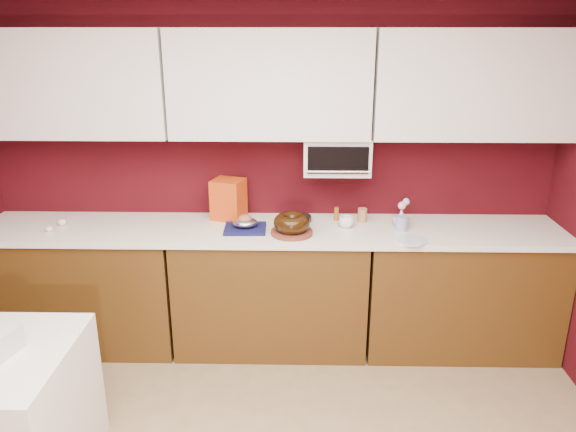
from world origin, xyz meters
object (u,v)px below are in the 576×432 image
Objects in this scene: toaster_oven at (337,155)px; pandoro_box at (229,199)px; bundt_cake at (292,223)px; foil_ham_nest at (245,222)px; coffee_mug at (346,221)px; flower_vase at (401,217)px; blue_jar at (402,223)px.

pandoro_box is (-0.75, 0.02, -0.33)m from toaster_oven.
toaster_oven reaches higher than bundt_cake.
coffee_mug is (0.69, 0.07, -0.01)m from foil_ham_nest.
toaster_oven is at bearing 165.90° from flower_vase.
flower_vase is (0.38, 0.03, 0.02)m from coffee_mug.
flower_vase is at bearing 11.02° from pandoro_box.
foil_ham_nest is 1.71× the size of blue_jar.
pandoro_box is at bearing 168.29° from coffee_mug.
foil_ham_nest is 1.06m from blue_jar.
flower_vase is at bearing 5.28° from coffee_mug.
toaster_oven is at bearing 19.20° from foil_ham_nest.
foil_ham_nest is at bearing -42.74° from pandoro_box.
toaster_oven is at bearing 15.70° from pandoro_box.
toaster_oven is at bearing 43.63° from bundt_cake.
flower_vase reaches higher than coffee_mug.
blue_jar reaches higher than foil_ham_nest.
toaster_oven is 4.57× the size of blue_jar.
pandoro_box reaches higher than coffee_mug.
bundt_cake is at bearing -173.09° from blue_jar.
pandoro_box is at bearing 178.23° from toaster_oven.
coffee_mug is at bearing -64.75° from toaster_oven.
foil_ham_nest is 1.77× the size of coffee_mug.
pandoro_box reaches higher than blue_jar.
bundt_cake is (-0.30, -0.29, -0.39)m from toaster_oven.
foil_ham_nest is at bearing -160.80° from toaster_oven.
blue_jar is at bearing -97.40° from flower_vase.
blue_jar is (0.37, -0.05, 0.00)m from coffee_mug.
bundt_cake is 2.54× the size of coffee_mug.
bundt_cake is 0.77m from flower_vase.
coffee_mug is (0.37, 0.14, -0.03)m from bundt_cake.
blue_jar is (0.44, -0.20, -0.43)m from toaster_oven.
bundt_cake and flower_vase have the same top height.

